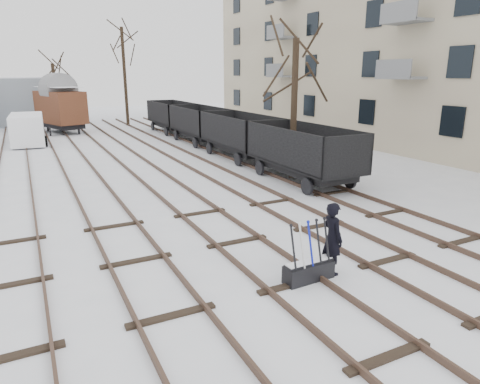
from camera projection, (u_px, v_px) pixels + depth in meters
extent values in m
plane|color=white|center=(293.00, 286.00, 10.13)|extent=(120.00, 120.00, 0.00)
cube|color=black|center=(30.00, 180.00, 19.85)|extent=(0.07, 52.00, 0.15)
cube|color=black|center=(9.00, 305.00, 9.24)|extent=(1.90, 0.20, 0.08)
cube|color=black|center=(66.00, 176.00, 20.53)|extent=(0.07, 52.00, 0.15)
cube|color=black|center=(97.00, 173.00, 21.16)|extent=(0.07, 52.00, 0.15)
cube|color=black|center=(146.00, 276.00, 10.54)|extent=(1.90, 0.20, 0.08)
cube|color=black|center=(129.00, 170.00, 21.83)|extent=(0.07, 52.00, 0.15)
cube|color=black|center=(156.00, 167.00, 22.46)|extent=(0.07, 52.00, 0.15)
cube|color=black|center=(253.00, 254.00, 11.84)|extent=(1.90, 0.20, 0.08)
cube|color=black|center=(185.00, 165.00, 23.14)|extent=(0.07, 52.00, 0.15)
cube|color=black|center=(209.00, 162.00, 23.76)|extent=(0.07, 52.00, 0.15)
cube|color=black|center=(339.00, 236.00, 13.14)|extent=(1.90, 0.20, 0.08)
cube|color=black|center=(234.00, 160.00, 24.44)|extent=(0.07, 52.00, 0.15)
cube|color=black|center=(256.00, 158.00, 25.06)|extent=(0.07, 52.00, 0.15)
cube|color=black|center=(409.00, 221.00, 14.44)|extent=(1.90, 0.20, 0.08)
cube|color=beige|center=(431.00, 25.00, 28.69)|extent=(10.00, 45.00, 16.00)
cube|color=gray|center=(35.00, 101.00, 42.20)|extent=(7.00, 6.00, 4.40)
cube|color=white|center=(32.00, 77.00, 41.60)|extent=(6.86, 5.88, 0.10)
cube|color=black|center=(309.00, 272.00, 10.34)|extent=(1.32, 0.49, 0.44)
cube|color=black|center=(309.00, 263.00, 10.27)|extent=(1.31, 0.37, 0.06)
cube|color=white|center=(309.00, 261.00, 10.26)|extent=(1.26, 0.32, 0.03)
cylinder|color=black|center=(293.00, 248.00, 9.90)|extent=(0.07, 0.32, 1.08)
cylinder|color=silver|center=(302.00, 246.00, 10.02)|extent=(0.07, 0.32, 1.08)
cylinder|color=#0C16A2|center=(310.00, 244.00, 10.14)|extent=(0.07, 0.32, 1.08)
cylinder|color=black|center=(318.00, 242.00, 10.26)|extent=(0.07, 0.32, 1.08)
cylinder|color=black|center=(326.00, 240.00, 10.38)|extent=(0.07, 0.32, 1.08)
imported|color=black|center=(332.00, 238.00, 10.56)|extent=(0.47, 0.69, 1.84)
cube|color=black|center=(302.00, 167.00, 19.69)|extent=(1.99, 5.47, 0.41)
cube|color=black|center=(303.00, 163.00, 19.64)|extent=(2.48, 6.21, 0.12)
cube|color=black|center=(281.00, 147.00, 18.90)|extent=(0.10, 6.21, 1.66)
cube|color=black|center=(324.00, 143.00, 19.93)|extent=(0.10, 6.21, 1.66)
cube|color=white|center=(303.00, 161.00, 19.61)|extent=(2.24, 5.96, 0.06)
cylinder|color=black|center=(307.00, 186.00, 17.57)|extent=(0.12, 0.72, 0.72)
cylinder|color=black|center=(298.00, 164.00, 21.98)|extent=(0.12, 0.72, 0.72)
cube|color=black|center=(240.00, 147.00, 25.20)|extent=(1.99, 5.47, 0.41)
cube|color=black|center=(240.00, 143.00, 25.14)|extent=(2.48, 6.21, 0.12)
cube|color=black|center=(221.00, 130.00, 24.40)|extent=(0.10, 6.21, 1.66)
cube|color=black|center=(258.00, 128.00, 25.44)|extent=(0.10, 6.21, 1.66)
cube|color=white|center=(240.00, 141.00, 25.11)|extent=(2.24, 5.96, 0.06)
cylinder|color=black|center=(238.00, 159.00, 23.08)|extent=(0.12, 0.72, 0.72)
cylinder|color=black|center=(242.00, 146.00, 27.48)|extent=(0.12, 0.72, 0.72)
cube|color=black|center=(200.00, 133.00, 30.70)|extent=(1.99, 5.47, 0.41)
cube|color=black|center=(200.00, 131.00, 30.65)|extent=(2.48, 6.21, 0.12)
cube|color=black|center=(184.00, 120.00, 29.91)|extent=(0.10, 6.21, 1.66)
cube|color=black|center=(215.00, 118.00, 30.94)|extent=(0.10, 6.21, 1.66)
cube|color=white|center=(200.00, 129.00, 30.62)|extent=(2.24, 5.96, 0.06)
cylinder|color=black|center=(195.00, 143.00, 28.58)|extent=(0.12, 0.72, 0.72)
cylinder|color=black|center=(204.00, 133.00, 32.99)|extent=(0.12, 0.72, 0.72)
cube|color=black|center=(172.00, 124.00, 36.21)|extent=(1.99, 5.47, 0.41)
cube|color=black|center=(172.00, 122.00, 36.15)|extent=(2.48, 6.21, 0.12)
cube|color=black|center=(158.00, 112.00, 35.41)|extent=(0.10, 6.21, 1.66)
cube|color=black|center=(185.00, 111.00, 36.44)|extent=(0.10, 6.21, 1.66)
cube|color=white|center=(172.00, 121.00, 36.12)|extent=(2.24, 5.96, 0.06)
cylinder|color=black|center=(166.00, 131.00, 34.09)|extent=(0.12, 0.72, 0.72)
cylinder|color=black|center=(177.00, 125.00, 38.49)|extent=(0.12, 0.72, 0.72)
cube|color=black|center=(62.00, 125.00, 35.90)|extent=(3.23, 4.74, 0.40)
cube|color=#4F2717|center=(60.00, 107.00, 35.50)|extent=(3.88, 5.46, 2.57)
cube|color=white|center=(58.00, 87.00, 35.06)|extent=(3.57, 5.15, 0.04)
cylinder|color=black|center=(50.00, 132.00, 34.15)|extent=(0.12, 0.69, 0.69)
cylinder|color=black|center=(74.00, 126.00, 37.82)|extent=(0.12, 0.69, 0.69)
cube|color=white|center=(27.00, 129.00, 29.79)|extent=(2.28, 4.88, 1.96)
cube|color=white|center=(26.00, 115.00, 29.52)|extent=(2.22, 4.76, 0.04)
cylinder|color=black|center=(13.00, 143.00, 28.25)|extent=(0.24, 0.76, 0.76)
cylinder|color=black|center=(43.00, 136.00, 31.72)|extent=(0.24, 0.76, 0.76)
cylinder|color=black|center=(294.00, 111.00, 19.78)|extent=(0.30, 0.30, 6.37)
cylinder|color=black|center=(56.00, 96.00, 39.36)|extent=(0.30, 0.30, 5.70)
cylinder|color=black|center=(125.00, 77.00, 39.95)|extent=(0.30, 0.30, 8.92)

